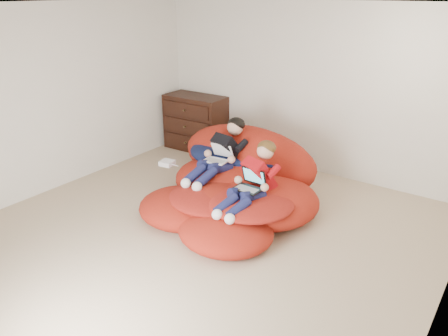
# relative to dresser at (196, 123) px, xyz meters

# --- Properties ---
(room_shell) EXTENTS (5.10, 5.10, 2.77)m
(room_shell) POSITION_rel_dresser_xyz_m (1.90, -2.22, -0.26)
(room_shell) COLOR tan
(room_shell) RESTS_ON ground
(dresser) EXTENTS (1.07, 0.60, 0.95)m
(dresser) POSITION_rel_dresser_xyz_m (0.00, 0.00, 0.00)
(dresser) COLOR black
(dresser) RESTS_ON ground
(beanbag_pile) EXTENTS (2.40, 2.42, 0.93)m
(beanbag_pile) POSITION_rel_dresser_xyz_m (1.76, -1.33, -0.20)
(beanbag_pile) COLOR #AF2213
(beanbag_pile) RESTS_ON ground
(cream_pillow) EXTENTS (0.48, 0.31, 0.31)m
(cream_pillow) POSITION_rel_dresser_xyz_m (1.35, -0.64, 0.15)
(cream_pillow) COLOR beige
(cream_pillow) RESTS_ON beanbag_pile
(older_boy) EXTENTS (0.38, 1.15, 0.69)m
(older_boy) POSITION_rel_dresser_xyz_m (1.52, -1.31, 0.20)
(older_boy) COLOR black
(older_boy) RESTS_ON beanbag_pile
(younger_boy) EXTENTS (0.39, 1.05, 0.68)m
(younger_boy) POSITION_rel_dresser_xyz_m (2.25, -1.70, 0.14)
(younger_boy) COLOR #B71015
(younger_boy) RESTS_ON beanbag_pile
(laptop_white) EXTENTS (0.32, 0.33, 0.20)m
(laptop_white) POSITION_rel_dresser_xyz_m (1.52, -1.40, 0.15)
(laptop_white) COLOR white
(laptop_white) RESTS_ON older_boy
(laptop_black) EXTENTS (0.31, 0.29, 0.22)m
(laptop_black) POSITION_rel_dresser_xyz_m (2.25, -1.77, 0.09)
(laptop_black) COLOR black
(laptop_black) RESTS_ON younger_boy
(power_adapter) EXTENTS (0.20, 0.20, 0.07)m
(power_adapter) POSITION_rel_dresser_xyz_m (0.79, -1.60, -0.05)
(power_adapter) COLOR white
(power_adapter) RESTS_ON beanbag_pile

